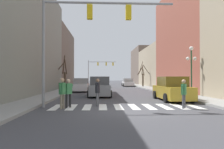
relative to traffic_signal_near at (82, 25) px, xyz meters
name	(u,v)px	position (x,y,z in m)	size (l,w,h in m)	color
ground_plane	(130,111)	(2.54, -1.73, -4.73)	(240.00, 240.00, 0.00)	#424247
sidewalk_left	(6,111)	(-3.56, -1.73, -4.66)	(2.19, 90.00, 0.15)	gray
building_row_left	(25,46)	(-7.65, 12.81, 0.67)	(6.00, 41.54, 11.68)	gray
building_row_right	(176,56)	(12.72, 20.56, 0.28)	(6.00, 58.09, 12.93)	tan
crosswalk_stripes	(126,107)	(2.54, 0.06, -4.73)	(8.55, 2.60, 0.01)	white
traffic_signal_near	(82,25)	(0.00, 0.00, 0.00)	(7.62, 0.28, 6.46)	gray
traffic_signal_far	(99,66)	(0.45, 43.79, -0.11)	(7.17, 0.28, 6.21)	gray
street_lamp_right_corner	(191,61)	(8.97, 6.02, -1.54)	(0.95, 0.36, 4.29)	#1E4C2D
car_parked_right_mid	(100,87)	(0.96, 7.24, -3.90)	(2.07, 4.56, 1.80)	gray
car_driving_away_lane	(81,85)	(-1.33, 13.94, -3.97)	(2.02, 4.14, 1.64)	white
car_parked_left_mid	(128,83)	(6.35, 30.22, -4.00)	(2.14, 4.85, 1.56)	white
car_parked_right_far	(172,89)	(6.39, 3.42, -3.91)	(2.05, 4.79, 1.79)	#A38423
car_parked_left_far	(101,83)	(1.02, 25.66, -3.94)	(2.07, 4.27, 1.70)	black
pedestrian_on_left_sidewalk	(68,91)	(-0.77, -0.15, -3.77)	(0.50, 0.60, 1.63)	black
pedestrian_waiting_at_curb	(98,90)	(0.88, 0.54, -3.76)	(0.29, 0.71, 1.65)	#4C4C51
pedestrian_crossing_street	(62,91)	(-1.03, -0.65, -3.73)	(0.32, 0.72, 1.69)	#7A705B
pedestrian_on_right_sidewalk	(184,91)	(5.66, -0.79, -3.78)	(0.47, 0.61, 1.61)	#4C4C51
street_tree_left_mid	(143,75)	(8.51, 26.03, -2.60)	(2.44, 1.67, 4.49)	#473828
street_tree_right_mid	(64,75)	(-3.92, 17.11, -2.65)	(1.66, 1.19, 4.59)	#473828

